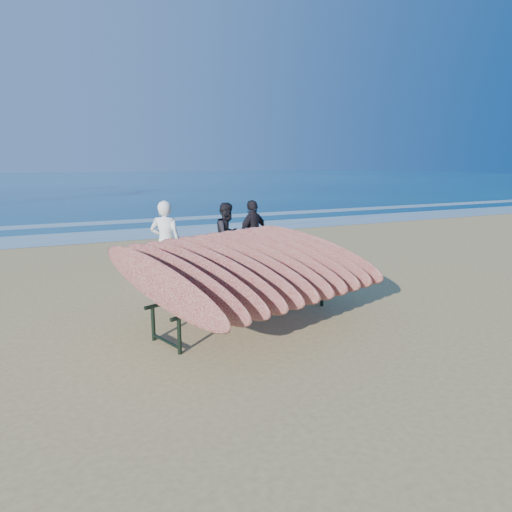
{
  "coord_description": "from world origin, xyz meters",
  "views": [
    {
      "loc": [
        -3.09,
        -5.88,
        2.49
      ],
      "look_at": [
        0.0,
        0.8,
        0.95
      ],
      "focal_mm": 32.0,
      "sensor_mm": 36.0,
      "label": 1
    }
  ],
  "objects_px": {
    "person_dark_a": "(228,235)",
    "person_dark_b": "(253,233)",
    "surfboard_rack": "(246,266)",
    "person_white": "(166,242)"
  },
  "relations": [
    {
      "from": "surfboard_rack",
      "to": "person_white",
      "type": "relative_size",
      "value": 2.32
    },
    {
      "from": "person_white",
      "to": "surfboard_rack",
      "type": "bearing_deg",
      "value": 129.89
    },
    {
      "from": "person_dark_a",
      "to": "person_dark_b",
      "type": "bearing_deg",
      "value": -41.44
    },
    {
      "from": "surfboard_rack",
      "to": "person_dark_a",
      "type": "distance_m",
      "value": 3.78
    },
    {
      "from": "surfboard_rack",
      "to": "person_white",
      "type": "distance_m",
      "value": 2.92
    },
    {
      "from": "surfboard_rack",
      "to": "person_white",
      "type": "height_order",
      "value": "person_white"
    },
    {
      "from": "person_dark_a",
      "to": "person_dark_b",
      "type": "xyz_separation_m",
      "value": [
        0.59,
        -0.14,
        0.03
      ]
    },
    {
      "from": "surfboard_rack",
      "to": "person_dark_a",
      "type": "relative_size",
      "value": 2.58
    },
    {
      "from": "person_white",
      "to": "person_dark_b",
      "type": "height_order",
      "value": "person_white"
    },
    {
      "from": "person_dark_a",
      "to": "person_dark_b",
      "type": "distance_m",
      "value": 0.61
    }
  ]
}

